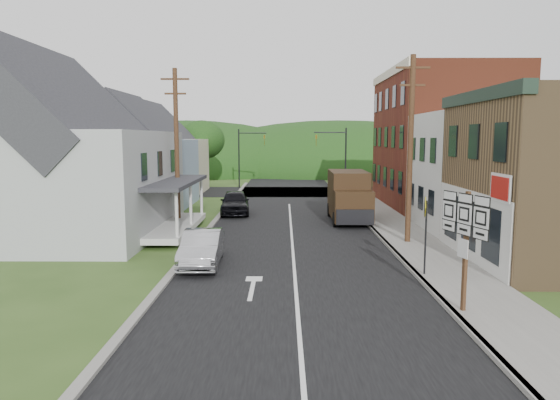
{
  "coord_description": "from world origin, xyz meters",
  "views": [
    {
      "loc": [
        -0.41,
        -20.35,
        5.17
      ],
      "look_at": [
        -0.6,
        3.26,
        2.2
      ],
      "focal_mm": 32.0,
      "sensor_mm": 36.0,
      "label": 1
    }
  ],
  "objects_px": {
    "silver_sedan": "(202,248)",
    "warning_sign": "(425,224)",
    "route_sign_cluster": "(465,234)",
    "dark_sedan": "(235,202)",
    "delivery_van": "(349,196)"
  },
  "relations": [
    {
      "from": "dark_sedan",
      "to": "warning_sign",
      "type": "relative_size",
      "value": 1.61
    },
    {
      "from": "silver_sedan",
      "to": "delivery_van",
      "type": "bearing_deg",
      "value": 53.53
    },
    {
      "from": "silver_sedan",
      "to": "route_sign_cluster",
      "type": "xyz_separation_m",
      "value": [
        8.51,
        -5.64,
        1.72
      ]
    },
    {
      "from": "route_sign_cluster",
      "to": "warning_sign",
      "type": "relative_size",
      "value": 1.2
    },
    {
      "from": "dark_sedan",
      "to": "delivery_van",
      "type": "xyz_separation_m",
      "value": [
        7.34,
        -2.96,
        0.77
      ]
    },
    {
      "from": "dark_sedan",
      "to": "delivery_van",
      "type": "distance_m",
      "value": 7.95
    },
    {
      "from": "dark_sedan",
      "to": "delivery_van",
      "type": "bearing_deg",
      "value": -26.57
    },
    {
      "from": "silver_sedan",
      "to": "warning_sign",
      "type": "bearing_deg",
      "value": -13.51
    },
    {
      "from": "dark_sedan",
      "to": "warning_sign",
      "type": "height_order",
      "value": "warning_sign"
    },
    {
      "from": "dark_sedan",
      "to": "warning_sign",
      "type": "xyz_separation_m",
      "value": [
        8.51,
        -15.4,
        1.21
      ]
    },
    {
      "from": "silver_sedan",
      "to": "route_sign_cluster",
      "type": "distance_m",
      "value": 10.36
    },
    {
      "from": "route_sign_cluster",
      "to": "dark_sedan",
      "type": "bearing_deg",
      "value": 95.88
    },
    {
      "from": "warning_sign",
      "to": "silver_sedan",
      "type": "bearing_deg",
      "value": -177.91
    },
    {
      "from": "silver_sedan",
      "to": "route_sign_cluster",
      "type": "bearing_deg",
      "value": -35.67
    },
    {
      "from": "delivery_van",
      "to": "silver_sedan",
      "type": "bearing_deg",
      "value": -124.09
    }
  ]
}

